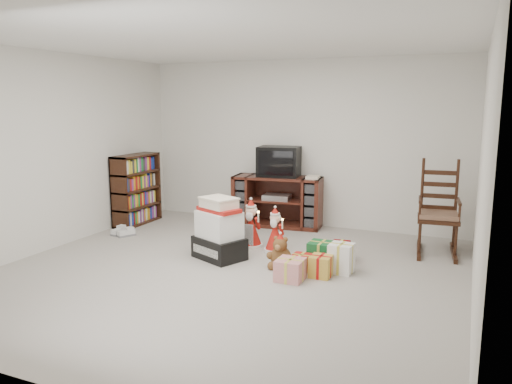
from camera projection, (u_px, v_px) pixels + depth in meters
The scene contains 13 objects.
room at pixel (226, 161), 5.32m from camera, with size 5.01×5.01×2.51m.
tv_stand at pixel (277, 201), 7.59m from camera, with size 1.38×0.62×0.76m.
bookshelf at pixel (137, 191), 7.72m from camera, with size 0.29×0.88×1.08m.
rocking_chair at pixel (438, 220), 6.23m from camera, with size 0.56×0.85×1.22m.
gift_pile at pixel (219, 233), 5.99m from camera, with size 0.70×0.62×0.73m.
red_suitcase at pixel (221, 237), 6.09m from camera, with size 0.41×0.33×0.56m.
stocking at pixel (219, 237), 5.99m from camera, with size 0.25×0.11×0.54m, color #0D7619, non-canonical shape.
teddy_bear at pixel (281, 254), 5.67m from camera, with size 0.25×0.22×0.36m.
santa_figurine at pixel (275, 234), 6.29m from camera, with size 0.28×0.27×0.58m.
mrs_claus_figurine at pixel (251, 228), 6.50m from camera, with size 0.31×0.30×0.64m.
sneaker_pair at pixel (123, 232), 7.09m from camera, with size 0.32×0.27×0.09m.
gift_cluster at pixel (320, 258), 5.64m from camera, with size 0.75×1.09×0.26m.
crt_television at pixel (279, 161), 7.51m from camera, with size 0.66×0.51×0.45m.
Camera 1 is at (2.41, -4.73, 1.86)m, focal length 35.00 mm.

